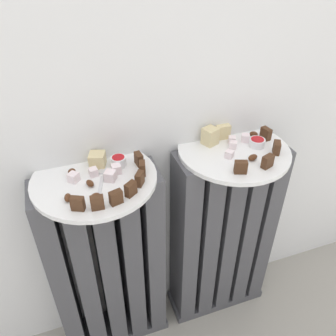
{
  "coord_description": "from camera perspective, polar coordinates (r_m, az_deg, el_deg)",
  "views": [
    {
      "loc": [
        -0.25,
        -0.42,
        1.2
      ],
      "look_at": [
        0.0,
        0.28,
        0.67
      ],
      "focal_mm": 36.94,
      "sensor_mm": 36.0,
      "label": 1
    }
  ],
  "objects": [
    {
      "name": "dark_cake_slice_left_2",
      "position": [
        0.77,
        -8.58,
        -4.83
      ],
      "size": [
        0.03,
        0.02,
        0.03
      ],
      "primitive_type": "cube",
      "rotation": [
        0.0,
        0.0,
        0.26
      ],
      "color": "#472B19",
      "rests_on": "plate_left"
    },
    {
      "name": "dark_cake_slice_right_2",
      "position": [
        0.97,
        17.49,
        3.22
      ],
      "size": [
        0.03,
        0.04,
        0.03
      ],
      "primitive_type": "cube",
      "rotation": [
        0.0,
        0.0,
        1.04
      ],
      "color": "#472B19",
      "rests_on": "plate_right"
    },
    {
      "name": "turkish_delight_left_3",
      "position": [
        0.87,
        -12.21,
        -0.65
      ],
      "size": [
        0.02,
        0.02,
        0.02
      ],
      "primitive_type": "cube",
      "rotation": [
        0.0,
        0.0,
        0.16
      ],
      "color": "white",
      "rests_on": "plate_left"
    },
    {
      "name": "turkish_delight_right_0",
      "position": [
        0.97,
        10.71,
        3.78
      ],
      "size": [
        0.03,
        0.03,
        0.02
      ],
      "primitive_type": "cube",
      "rotation": [
        0.0,
        0.0,
        0.93
      ],
      "color": "white",
      "rests_on": "plate_right"
    },
    {
      "name": "dark_cake_slice_right_0",
      "position": [
        0.87,
        11.92,
        0.14
      ],
      "size": [
        0.04,
        0.03,
        0.03
      ],
      "primitive_type": "cube",
      "rotation": [
        0.0,
        0.0,
        -0.36
      ],
      "color": "#472B19",
      "rests_on": "plate_right"
    },
    {
      "name": "dark_cake_slice_left_3",
      "position": [
        0.79,
        -6.16,
        -3.46
      ],
      "size": [
        0.03,
        0.03,
        0.03
      ],
      "primitive_type": "cube",
      "rotation": [
        0.0,
        0.0,
        0.62
      ],
      "color": "#472B19",
      "rests_on": "plate_left"
    },
    {
      "name": "marble_cake_slice_right_1",
      "position": [
        1.01,
        8.84,
        6.14
      ],
      "size": [
        0.04,
        0.04,
        0.04
      ],
      "primitive_type": "cube",
      "rotation": [
        0.0,
        0.0,
        -0.05
      ],
      "color": "beige",
      "rests_on": "plate_right"
    },
    {
      "name": "medjool_date_left_0",
      "position": [
        0.81,
        -16.22,
        -4.71
      ],
      "size": [
        0.02,
        0.03,
        0.02
      ],
      "primitive_type": "ellipsoid",
      "rotation": [
        0.0,
        0.0,
        1.41
      ],
      "color": "#4C2814",
      "rests_on": "plate_left"
    },
    {
      "name": "medjool_date_left_3",
      "position": [
        0.79,
        -11.85,
        -4.64
      ],
      "size": [
        0.03,
        0.03,
        0.01
      ],
      "primitive_type": "ellipsoid",
      "rotation": [
        0.0,
        0.0,
        0.27
      ],
      "color": "#4C2814",
      "rests_on": "plate_left"
    },
    {
      "name": "turkish_delight_right_1",
      "position": [
        1.01,
        12.65,
        4.87
      ],
      "size": [
        0.03,
        0.03,
        0.02
      ],
      "primitive_type": "cube",
      "rotation": [
        0.0,
        0.0,
        1.08
      ],
      "color": "white",
      "rests_on": "plate_right"
    },
    {
      "name": "marble_cake_slice_left_0",
      "position": [
        0.89,
        -11.58,
        1.35
      ],
      "size": [
        0.05,
        0.05,
        0.04
      ],
      "primitive_type": "cube",
      "rotation": [
        0.0,
        0.0,
        -0.33
      ],
      "color": "beige",
      "rests_on": "plate_left"
    },
    {
      "name": "medjool_date_left_2",
      "position": [
        0.84,
        -12.74,
        -2.49
      ],
      "size": [
        0.02,
        0.03,
        0.01
      ],
      "primitive_type": "ellipsoid",
      "rotation": [
        0.0,
        0.0,
        1.97
      ],
      "color": "#4C2814",
      "rests_on": "plate_left"
    },
    {
      "name": "medjool_date_right_1",
      "position": [
        0.93,
        13.81,
        1.7
      ],
      "size": [
        0.03,
        0.03,
        0.01
      ],
      "primitive_type": "ellipsoid",
      "rotation": [
        0.0,
        0.0,
        0.32
      ],
      "color": "#4C2814",
      "rests_on": "plate_right"
    },
    {
      "name": "dark_cake_slice_left_0",
      "position": [
        0.77,
        -14.7,
        -5.71
      ],
      "size": [
        0.03,
        0.03,
        0.03
      ],
      "primitive_type": "cube",
      "rotation": [
        0.0,
        0.0,
        -0.45
      ],
      "color": "#472B19",
      "rests_on": "plate_left"
    },
    {
      "name": "turkish_delight_left_2",
      "position": [
        0.86,
        -8.54,
        -0.15
      ],
      "size": [
        0.02,
        0.02,
        0.02
      ],
      "primitive_type": "cube",
      "rotation": [
        0.0,
        0.0,
        0.01
      ],
      "color": "white",
      "rests_on": "plate_left"
    },
    {
      "name": "dark_cake_slice_left_4",
      "position": [
        0.82,
        -4.69,
        -1.78
      ],
      "size": [
        0.03,
        0.03,
        0.03
      ],
      "primitive_type": "cube",
      "rotation": [
        0.0,
        0.0,
        0.97
      ],
      "color": "#472B19",
      "rests_on": "plate_left"
    },
    {
      "name": "turkish_delight_left_0",
      "position": [
        0.86,
        -15.33,
        -1.49
      ],
      "size": [
        0.03,
        0.03,
        0.02
      ],
      "primitive_type": "cube",
      "rotation": [
        0.0,
        0.0,
        0.78
      ],
      "color": "white",
      "rests_on": "plate_left"
    },
    {
      "name": "marble_cake_slice_right_0",
      "position": [
        0.97,
        6.97,
        5.24
      ],
      "size": [
        0.05,
        0.05,
        0.05
      ],
      "primitive_type": "cube",
      "rotation": [
        0.0,
        0.0,
        0.39
      ],
      "color": "beige",
      "rests_on": "plate_right"
    },
    {
      "name": "dark_cake_slice_left_5",
      "position": [
        0.85,
        -4.28,
        -0.06
      ],
      "size": [
        0.02,
        0.03,
        0.03
      ],
      "primitive_type": "cube",
      "rotation": [
        0.0,
        0.0,
        1.33
      ],
      "color": "#472B19",
      "rests_on": "plate_left"
    },
    {
      "name": "plate_left",
      "position": [
        0.87,
        -12.05,
        -1.71
      ],
      "size": [
        0.31,
        0.31,
        0.01
      ],
      "primitive_type": "cylinder",
      "color": "white",
      "rests_on": "radiator_left"
    },
    {
      "name": "turkish_delight_left_1",
      "position": [
        0.84,
        -9.5,
        -1.28
      ],
      "size": [
        0.03,
        0.03,
        0.03
      ],
      "primitive_type": "cube",
      "rotation": [
        0.0,
        0.0,
        1.03
      ],
      "color": "white",
      "rests_on": "plate_left"
    },
    {
      "name": "turkish_delight_right_2",
      "position": [
        0.99,
        10.5,
        4.6
      ],
      "size": [
        0.03,
        0.03,
        0.02
      ],
      "primitive_type": "cube",
      "rotation": [
        0.0,
        0.0,
        1.13
      ],
      "color": "white",
      "rests_on": "plate_right"
    },
    {
      "name": "radiator_right",
      "position": [
        1.2,
        8.92,
        -11.26
      ],
      "size": [
        0.35,
        0.12,
        0.67
      ],
      "color": "#47474C",
      "rests_on": "ground_plane"
    },
    {
      "name": "fork",
      "position": [
        0.85,
        -10.86,
        -1.85
      ],
      "size": [
        0.04,
        0.11,
        0.0
      ],
      "color": "silver",
      "rests_on": "plate_left"
    },
    {
      "name": "dark_cake_slice_right_1",
      "position": [
        0.91,
        16.12,
        1.04
      ],
      "size": [
        0.04,
        0.03,
        0.03
      ],
      "primitive_type": "cube",
      "rotation": [
        0.0,
        0.0,
        0.34
      ],
      "color": "#472B19",
      "rests_on": "plate_right"
    },
    {
      "name": "radiator_left",
      "position": [
        1.11,
        -9.78,
        -16.07
      ],
      "size": [
        0.35,
        0.12,
        0.67
      ],
      "color": "#47474C",
      "rests_on": "ground_plane"
    },
    {
      "name": "jam_bowl_right",
      "position": [
        0.99,
        14.48,
        4.15
      ],
      "size": [
        0.04,
        0.04,
        0.02
      ],
      "color": "white",
      "rests_on": "plate_right"
    },
    {
      "name": "plate_right",
      "position": [
        0.97,
        10.78,
        2.87
      ],
      "size": [
        0.31,
        0.31,
        0.01
      ],
      "primitive_type": "cylinder",
      "color": "white",
      "rests_on": "radiator_right"
    },
    {
      "name": "dark_cake_slice_left_1",
      "position": [
        0.76,
        -11.59,
        -5.63
      ],
      "size": [
        0.03,
        0.02,
        0.03
      ],
      "primitive_type": "cube",
      "rotation": [
        0.0,
        0.0,
        -0.09
      ],
      "color": "#472B19",
      "rests_on": "plate_left"
    },
    {
      "name": "jam_bowl_left",
      "position": [
        0.89,
        -8.16,
        1.17
      ],
      "size": [
        0.04,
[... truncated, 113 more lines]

